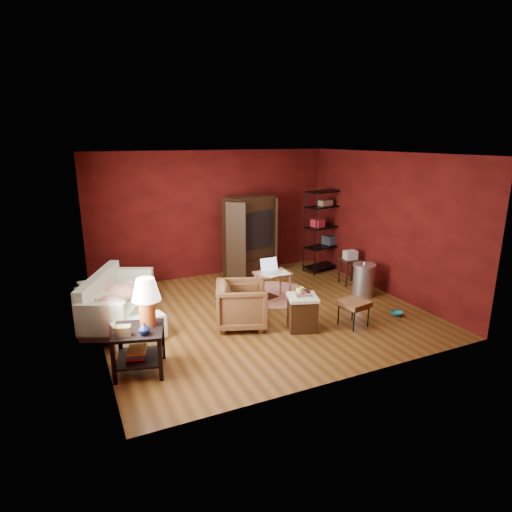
{
  "coord_description": "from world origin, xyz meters",
  "views": [
    {
      "loc": [
        -3.11,
        -6.52,
        3.05
      ],
      "look_at": [
        0.0,
        0.2,
        1.0
      ],
      "focal_mm": 30.0,
      "sensor_mm": 36.0,
      "label": 1
    }
  ],
  "objects_px": {
    "tv_armoire": "(249,235)",
    "armchair": "(242,303)",
    "wire_shelving": "(324,227)",
    "sofa": "(116,300)",
    "hamper": "(302,312)",
    "side_table": "(143,316)",
    "laptop_desk": "(272,275)"
  },
  "relations": [
    {
      "from": "tv_armoire",
      "to": "armchair",
      "type": "bearing_deg",
      "value": -133.34
    },
    {
      "from": "tv_armoire",
      "to": "wire_shelving",
      "type": "height_order",
      "value": "wire_shelving"
    },
    {
      "from": "sofa",
      "to": "hamper",
      "type": "bearing_deg",
      "value": -130.75
    },
    {
      "from": "sofa",
      "to": "side_table",
      "type": "bearing_deg",
      "value": 173.03
    },
    {
      "from": "side_table",
      "to": "wire_shelving",
      "type": "relative_size",
      "value": 0.67
    },
    {
      "from": "armchair",
      "to": "tv_armoire",
      "type": "distance_m",
      "value": 2.81
    },
    {
      "from": "armchair",
      "to": "side_table",
      "type": "height_order",
      "value": "side_table"
    },
    {
      "from": "hamper",
      "to": "wire_shelving",
      "type": "distance_m",
      "value": 3.47
    },
    {
      "from": "armchair",
      "to": "wire_shelving",
      "type": "distance_m",
      "value": 3.71
    },
    {
      "from": "laptop_desk",
      "to": "wire_shelving",
      "type": "relative_size",
      "value": 0.43
    },
    {
      "from": "sofa",
      "to": "armchair",
      "type": "distance_m",
      "value": 2.11
    },
    {
      "from": "sofa",
      "to": "side_table",
      "type": "xyz_separation_m",
      "value": [
        0.15,
        -1.68,
        0.35
      ]
    },
    {
      "from": "laptop_desk",
      "to": "sofa",
      "type": "bearing_deg",
      "value": 176.79
    },
    {
      "from": "laptop_desk",
      "to": "tv_armoire",
      "type": "bearing_deg",
      "value": 80.64
    },
    {
      "from": "hamper",
      "to": "wire_shelving",
      "type": "relative_size",
      "value": 0.35
    },
    {
      "from": "sofa",
      "to": "tv_armoire",
      "type": "distance_m",
      "value": 3.49
    },
    {
      "from": "sofa",
      "to": "wire_shelving",
      "type": "height_order",
      "value": "wire_shelving"
    },
    {
      "from": "sofa",
      "to": "side_table",
      "type": "distance_m",
      "value": 1.72
    },
    {
      "from": "side_table",
      "to": "hamper",
      "type": "bearing_deg",
      "value": 4.05
    },
    {
      "from": "hamper",
      "to": "side_table",
      "type": "bearing_deg",
      "value": -175.95
    },
    {
      "from": "laptop_desk",
      "to": "armchair",
      "type": "bearing_deg",
      "value": -140.38
    },
    {
      "from": "armchair",
      "to": "tv_armoire",
      "type": "relative_size",
      "value": 0.46
    },
    {
      "from": "armchair",
      "to": "laptop_desk",
      "type": "distance_m",
      "value": 1.32
    },
    {
      "from": "armchair",
      "to": "tv_armoire",
      "type": "bearing_deg",
      "value": -6.0
    },
    {
      "from": "tv_armoire",
      "to": "wire_shelving",
      "type": "relative_size",
      "value": 0.96
    },
    {
      "from": "sofa",
      "to": "armchair",
      "type": "xyz_separation_m",
      "value": [
        1.88,
        -0.97,
        -0.0
      ]
    },
    {
      "from": "armchair",
      "to": "side_table",
      "type": "bearing_deg",
      "value": 132.98
    },
    {
      "from": "wire_shelving",
      "to": "side_table",
      "type": "bearing_deg",
      "value": -161.39
    },
    {
      "from": "side_table",
      "to": "tv_armoire",
      "type": "bearing_deg",
      "value": 46.88
    },
    {
      "from": "sofa",
      "to": "wire_shelving",
      "type": "distance_m",
      "value": 5.04
    },
    {
      "from": "side_table",
      "to": "tv_armoire",
      "type": "xyz_separation_m",
      "value": [
        2.97,
        3.17,
        0.18
      ]
    },
    {
      "from": "wire_shelving",
      "to": "armchair",
      "type": "bearing_deg",
      "value": -157.05
    }
  ]
}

